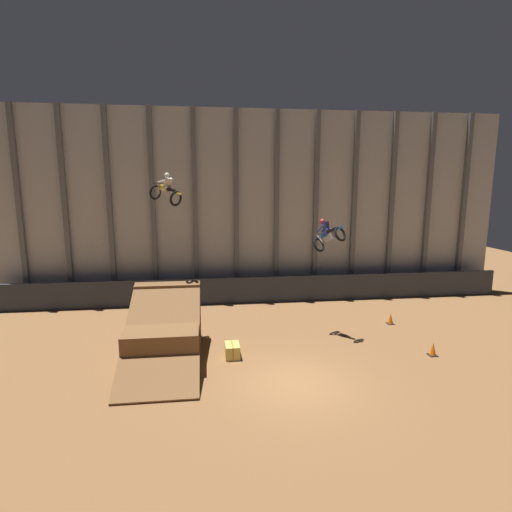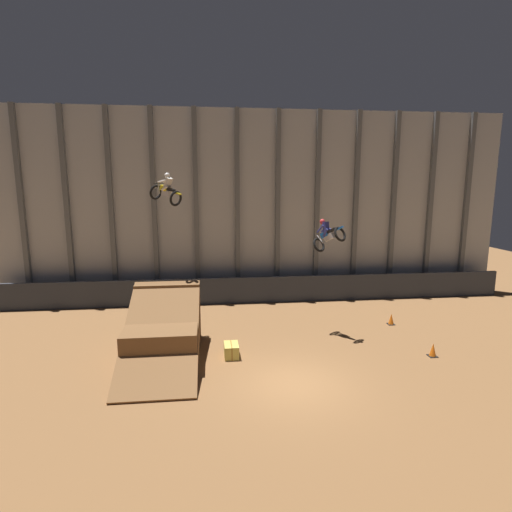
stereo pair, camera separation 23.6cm
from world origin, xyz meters
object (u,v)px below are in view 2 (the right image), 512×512
traffic_cone_near_ramp (433,350)px  hay_bale_trackside (231,350)px  rider_bike_left_air (166,191)px  rider_bike_right_air (328,235)px  dirt_ramp (165,333)px  traffic_cone_arena_edge (391,319)px

traffic_cone_near_ramp → hay_bale_trackside: traffic_cone_near_ramp is taller
rider_bike_left_air → rider_bike_right_air: rider_bike_left_air is taller
dirt_ramp → hay_bale_trackside: size_ratio=6.55×
traffic_cone_near_ramp → traffic_cone_arena_edge: (0.00, 4.00, 0.00)m
dirt_ramp → rider_bike_right_air: 8.67m
rider_bike_right_air → traffic_cone_arena_edge: bearing=-22.1°
dirt_ramp → rider_bike_left_air: (-0.01, 2.91, 5.98)m
dirt_ramp → traffic_cone_arena_edge: (11.35, 2.44, -0.68)m
rider_bike_right_air → traffic_cone_near_ramp: (3.78, -3.21, -4.58)m
hay_bale_trackside → rider_bike_right_air: bearing=25.7°
dirt_ramp → rider_bike_right_air: bearing=12.3°
traffic_cone_near_ramp → traffic_cone_arena_edge: 4.00m
dirt_ramp → rider_bike_left_air: 6.65m
rider_bike_right_air → traffic_cone_near_ramp: size_ratio=3.10×
hay_bale_trackside → dirt_ramp: bearing=167.5°
rider_bike_left_air → traffic_cone_near_ramp: (11.35, -4.48, -6.66)m
rider_bike_left_air → traffic_cone_near_ramp: 13.90m
dirt_ramp → rider_bike_left_air: rider_bike_left_air is taller
rider_bike_right_air → hay_bale_trackside: (-4.73, -2.28, -4.58)m
dirt_ramp → rider_bike_right_air: size_ratio=3.31×
rider_bike_left_air → hay_bale_trackside: bearing=-99.5°
traffic_cone_near_ramp → rider_bike_left_air: bearing=158.5°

